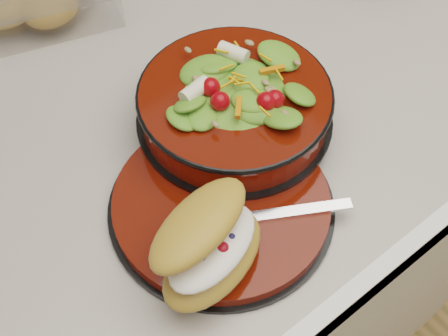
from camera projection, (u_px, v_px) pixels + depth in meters
island_counter at (167, 264)px, 1.17m from camera, size 1.24×0.74×0.90m
dinner_plate at (222, 204)px, 0.70m from camera, size 0.26×0.26×0.02m
salad_bowl at (235, 100)px, 0.73m from camera, size 0.24×0.24×0.10m
croissant at (209, 245)px, 0.61m from camera, size 0.15×0.12×0.08m
fork at (266, 215)px, 0.68m from camera, size 0.16×0.10×0.00m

